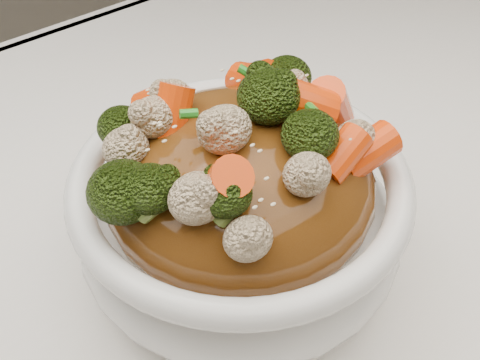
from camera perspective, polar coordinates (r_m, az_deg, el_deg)
tablecloth at (r=0.47m, az=-3.33°, el=-7.66°), size 1.20×0.80×0.04m
bowl at (r=0.41m, az=0.00°, el=-3.58°), size 0.28×0.28×0.09m
sauce_base at (r=0.39m, az=0.00°, el=-0.35°), size 0.22×0.22×0.10m
carrots at (r=0.35m, az=0.00°, el=7.81°), size 0.22×0.22×0.05m
broccoli at (r=0.35m, az=0.00°, el=7.66°), size 0.22×0.22×0.05m
cauliflower at (r=0.35m, az=0.00°, el=7.37°), size 0.22×0.22×0.04m
scallions at (r=0.34m, az=0.00°, el=7.95°), size 0.17×0.17×0.02m
sesame_seeds at (r=0.34m, az=0.00°, el=7.95°), size 0.20×0.20×0.01m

